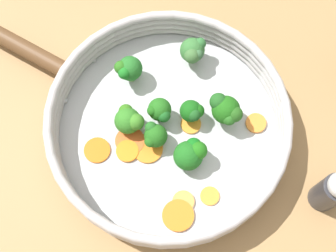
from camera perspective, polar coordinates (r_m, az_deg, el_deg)
ground_plane at (r=0.75m, az=0.00°, el=-0.80°), size 4.00×4.00×0.00m
skillet at (r=0.74m, az=0.00°, el=-0.60°), size 0.35×0.35×0.02m
skillet_rim_wall at (r=0.71m, az=0.00°, el=0.36°), size 0.37×0.37×0.06m
skillet_handle at (r=0.81m, az=-16.43°, el=8.70°), size 0.11×0.16×0.03m
skillet_rivet_left at (r=0.79m, az=-9.05°, el=7.93°), size 0.01×0.01×0.01m
skillet_rivet_right at (r=0.76m, az=-12.46°, el=3.02°), size 0.01×0.01×0.01m
carrot_slice_0 at (r=0.73m, az=2.80°, el=0.22°), size 0.04×0.04×0.00m
carrot_slice_1 at (r=0.73m, az=-4.66°, el=-1.84°), size 0.07×0.07×0.00m
carrot_slice_2 at (r=0.71m, az=5.16°, el=-8.47°), size 0.04×0.04×0.00m
carrot_slice_3 at (r=0.73m, az=-8.64°, el=-2.93°), size 0.05×0.05×0.00m
carrot_slice_4 at (r=0.70m, az=1.88°, el=-9.19°), size 0.05×0.05×0.00m
carrot_slice_5 at (r=0.70m, az=1.24°, el=-10.85°), size 0.07×0.07×0.00m
carrot_slice_6 at (r=0.72m, az=-5.04°, el=-2.97°), size 0.05×0.05×0.01m
carrot_slice_7 at (r=0.75m, az=10.66°, el=0.35°), size 0.04×0.04×0.01m
carrot_slice_8 at (r=0.72m, az=-2.50°, el=-2.75°), size 0.07×0.07×0.00m
broccoli_floret_0 at (r=0.69m, az=2.74°, el=-3.40°), size 0.05×0.04×0.05m
broccoli_floret_1 at (r=0.72m, az=2.89°, el=1.89°), size 0.04×0.04×0.04m
broccoli_floret_2 at (r=0.71m, az=-4.80°, el=0.74°), size 0.04×0.05×0.05m
broccoli_floret_3 at (r=0.74m, az=-4.83°, el=6.92°), size 0.04×0.04×0.05m
broccoli_floret_4 at (r=0.75m, az=3.08°, el=9.10°), size 0.04×0.04×0.05m
broccoli_floret_5 at (r=0.71m, az=-0.98°, el=1.91°), size 0.04×0.04×0.05m
broccoli_floret_6 at (r=0.70m, az=-1.63°, el=-1.18°), size 0.04×0.04×0.04m
broccoli_floret_7 at (r=0.71m, az=7.08°, el=1.97°), size 0.04×0.05×0.06m
salt_shaker at (r=0.71m, az=19.42°, el=-7.47°), size 0.04×0.04×0.11m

